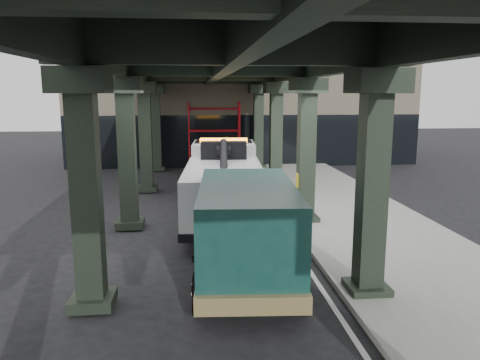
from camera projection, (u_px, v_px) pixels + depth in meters
ground at (236, 244)px, 14.19m from camera, size 90.00×90.00×0.00m
sidewalk at (357, 220)px, 16.57m from camera, size 5.00×40.00×0.15m
lane_stripe at (279, 224)px, 16.31m from camera, size 0.12×38.00×0.01m
viaduct at (218, 63)px, 15.11m from camera, size 7.40×32.00×6.40m
building at (239, 100)px, 33.22m from camera, size 22.00×10.00×8.00m
scaffolding at (214, 134)px, 28.14m from camera, size 3.08×0.88×4.00m
tow_truck at (224, 180)px, 16.99m from camera, size 3.04×8.94×2.89m
towed_van at (246, 227)px, 11.37m from camera, size 2.73×6.10×2.42m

